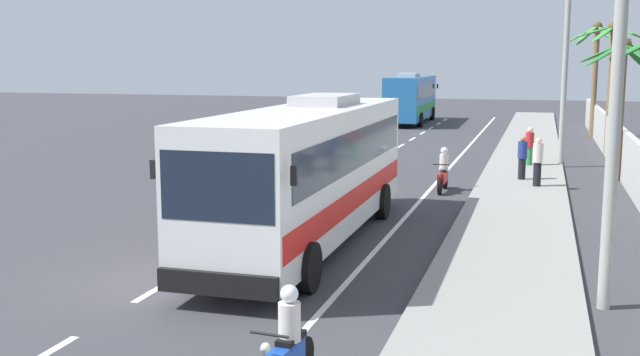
{
  "coord_description": "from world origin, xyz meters",
  "views": [
    {
      "loc": [
        7.45,
        -13.83,
        4.64
      ],
      "look_at": [
        2.1,
        4.08,
        1.7
      ],
      "focal_mm": 41.83,
      "sensor_mm": 36.0,
      "label": 1
    }
  ],
  "objects_px": {
    "coach_bus_far_lane": "(411,97)",
    "motorcycle_beside_bus": "(443,173)",
    "palm_third": "(622,76)",
    "palm_farthest": "(596,57)",
    "pedestrian_near_kerb": "(530,145)",
    "utility_pole_mid": "(564,46)",
    "coach_bus_foreground": "(310,168)",
    "pedestrian_far_walk": "(522,157)",
    "utility_pole_nearest": "(618,57)",
    "motorcycle_trailing": "(286,350)",
    "palm_nearest": "(612,57)",
    "pedestrian_midwalk": "(538,161)"
  },
  "relations": [
    {
      "from": "coach_bus_far_lane",
      "to": "motorcycle_beside_bus",
      "type": "bearing_deg",
      "value": -77.98
    },
    {
      "from": "palm_third",
      "to": "palm_farthest",
      "type": "bearing_deg",
      "value": 89.76
    },
    {
      "from": "pedestrian_near_kerb",
      "to": "utility_pole_mid",
      "type": "relative_size",
      "value": 0.17
    },
    {
      "from": "coach_bus_foreground",
      "to": "pedestrian_near_kerb",
      "type": "bearing_deg",
      "value": 71.78
    },
    {
      "from": "utility_pole_mid",
      "to": "pedestrian_far_walk",
      "type": "bearing_deg",
      "value": -106.17
    },
    {
      "from": "coach_bus_far_lane",
      "to": "pedestrian_far_walk",
      "type": "bearing_deg",
      "value": -71.44
    },
    {
      "from": "motorcycle_beside_bus",
      "to": "palm_farthest",
      "type": "height_order",
      "value": "palm_farthest"
    },
    {
      "from": "motorcycle_beside_bus",
      "to": "utility_pole_nearest",
      "type": "height_order",
      "value": "utility_pole_nearest"
    },
    {
      "from": "motorcycle_trailing",
      "to": "palm_nearest",
      "type": "relative_size",
      "value": 0.3
    },
    {
      "from": "palm_third",
      "to": "motorcycle_beside_bus",
      "type": "bearing_deg",
      "value": -144.68
    },
    {
      "from": "pedestrian_midwalk",
      "to": "pedestrian_near_kerb",
      "type": "bearing_deg",
      "value": 23.16
    },
    {
      "from": "coach_bus_foreground",
      "to": "pedestrian_midwalk",
      "type": "height_order",
      "value": "coach_bus_foreground"
    },
    {
      "from": "pedestrian_far_walk",
      "to": "utility_pole_nearest",
      "type": "distance_m",
      "value": 15.4
    },
    {
      "from": "pedestrian_near_kerb",
      "to": "palm_third",
      "type": "distance_m",
      "value": 5.22
    },
    {
      "from": "palm_third",
      "to": "pedestrian_far_walk",
      "type": "bearing_deg",
      "value": -155.33
    },
    {
      "from": "pedestrian_far_walk",
      "to": "palm_nearest",
      "type": "distance_m",
      "value": 11.36
    },
    {
      "from": "coach_bus_foreground",
      "to": "palm_farthest",
      "type": "relative_size",
      "value": 1.66
    },
    {
      "from": "coach_bus_foreground",
      "to": "motorcycle_beside_bus",
      "type": "relative_size",
      "value": 5.94
    },
    {
      "from": "utility_pole_nearest",
      "to": "palm_nearest",
      "type": "bearing_deg",
      "value": 85.73
    },
    {
      "from": "coach_bus_far_lane",
      "to": "utility_pole_nearest",
      "type": "relative_size",
      "value": 1.19
    },
    {
      "from": "coach_bus_far_lane",
      "to": "palm_nearest",
      "type": "distance_m",
      "value": 20.94
    },
    {
      "from": "motorcycle_beside_bus",
      "to": "palm_third",
      "type": "xyz_separation_m",
      "value": [
        6.2,
        4.39,
        3.43
      ]
    },
    {
      "from": "motorcycle_trailing",
      "to": "palm_farthest",
      "type": "height_order",
      "value": "palm_farthest"
    },
    {
      "from": "pedestrian_near_kerb",
      "to": "motorcycle_trailing",
      "type": "bearing_deg",
      "value": 135.21
    },
    {
      "from": "coach_bus_far_lane",
      "to": "pedestrian_near_kerb",
      "type": "xyz_separation_m",
      "value": [
        9.06,
        -22.24,
        -0.95
      ]
    },
    {
      "from": "motorcycle_beside_bus",
      "to": "pedestrian_near_kerb",
      "type": "distance_m",
      "value": 7.53
    },
    {
      "from": "motorcycle_beside_bus",
      "to": "utility_pole_mid",
      "type": "distance_m",
      "value": 9.86
    },
    {
      "from": "pedestrian_near_kerb",
      "to": "pedestrian_midwalk",
      "type": "relative_size",
      "value": 0.94
    },
    {
      "from": "pedestrian_far_walk",
      "to": "utility_pole_mid",
      "type": "bearing_deg",
      "value": 16.32
    },
    {
      "from": "coach_bus_far_lane",
      "to": "utility_pole_mid",
      "type": "distance_m",
      "value": 24.09
    },
    {
      "from": "coach_bus_far_lane",
      "to": "palm_nearest",
      "type": "xyz_separation_m",
      "value": [
        12.66,
        -16.43,
        2.87
      ]
    },
    {
      "from": "pedestrian_midwalk",
      "to": "palm_farthest",
      "type": "bearing_deg",
      "value": 10.89
    },
    {
      "from": "pedestrian_midwalk",
      "to": "utility_pole_mid",
      "type": "distance_m",
      "value": 7.7
    },
    {
      "from": "coach_bus_far_lane",
      "to": "pedestrian_near_kerb",
      "type": "relative_size",
      "value": 6.49
    },
    {
      "from": "pedestrian_far_walk",
      "to": "coach_bus_far_lane",
      "type": "bearing_deg",
      "value": 51.05
    },
    {
      "from": "coach_bus_far_lane",
      "to": "palm_third",
      "type": "xyz_separation_m",
      "value": [
        12.42,
        -24.81,
        2.12
      ]
    },
    {
      "from": "pedestrian_far_walk",
      "to": "motorcycle_beside_bus",
      "type": "bearing_deg",
      "value": 168.63
    },
    {
      "from": "palm_nearest",
      "to": "coach_bus_far_lane",
      "type": "bearing_deg",
      "value": 127.62
    },
    {
      "from": "pedestrian_midwalk",
      "to": "palm_third",
      "type": "relative_size",
      "value": 0.32
    },
    {
      "from": "palm_nearest",
      "to": "palm_farthest",
      "type": "distance_m",
      "value": 9.3
    },
    {
      "from": "utility_pole_nearest",
      "to": "utility_pole_mid",
      "type": "relative_size",
      "value": 0.91
    },
    {
      "from": "pedestrian_far_walk",
      "to": "palm_nearest",
      "type": "relative_size",
      "value": 0.25
    },
    {
      "from": "pedestrian_near_kerb",
      "to": "pedestrian_midwalk",
      "type": "bearing_deg",
      "value": 145.84
    },
    {
      "from": "coach_bus_far_lane",
      "to": "motorcycle_trailing",
      "type": "height_order",
      "value": "coach_bus_far_lane"
    },
    {
      "from": "motorcycle_beside_bus",
      "to": "pedestrian_midwalk",
      "type": "xyz_separation_m",
      "value": [
        3.24,
        1.29,
        0.42
      ]
    },
    {
      "from": "utility_pole_mid",
      "to": "palm_farthest",
      "type": "bearing_deg",
      "value": 81.35
    },
    {
      "from": "pedestrian_near_kerb",
      "to": "palm_farthest",
      "type": "relative_size",
      "value": 0.24
    },
    {
      "from": "motorcycle_trailing",
      "to": "utility_pole_mid",
      "type": "distance_m",
      "value": 25.65
    },
    {
      "from": "motorcycle_trailing",
      "to": "utility_pole_nearest",
      "type": "bearing_deg",
      "value": 48.42
    },
    {
      "from": "coach_bus_foreground",
      "to": "motorcycle_trailing",
      "type": "distance_m",
      "value": 8.96
    }
  ]
}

